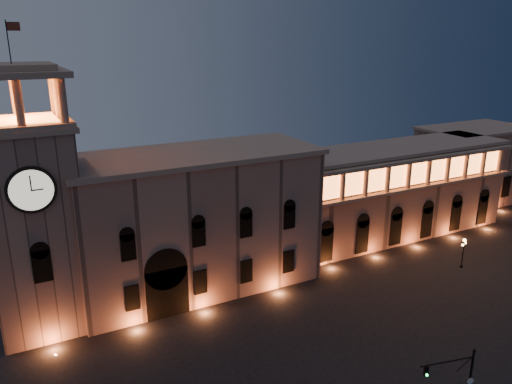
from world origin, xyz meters
TOP-DOWN VIEW (x-y plane):
  - ground at (0.00, 0.00)m, footprint 160.00×160.00m
  - government_building at (-2.08, 21.93)m, footprint 30.80×12.80m
  - clock_tower at (-20.50, 20.98)m, footprint 9.80×9.80m
  - colonnade_wing at (32.00, 23.92)m, footprint 40.60×11.50m
  - secondary_building at (58.00, 30.00)m, footprint 20.00×12.00m
  - street_lamp_near at (32.40, 9.43)m, footprint 1.40×0.69m

SIDE VIEW (x-z plane):
  - ground at x=0.00m, z-range 0.00..0.00m
  - street_lamp_near at x=32.40m, z-range 0.41..4.70m
  - secondary_building at x=58.00m, z-range 0.00..14.00m
  - colonnade_wing at x=32.00m, z-range 0.08..14.58m
  - government_building at x=-2.08m, z-range -0.03..17.57m
  - clock_tower at x=-20.50m, z-range -3.70..28.70m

